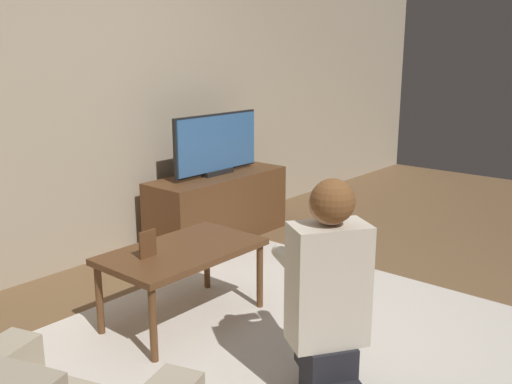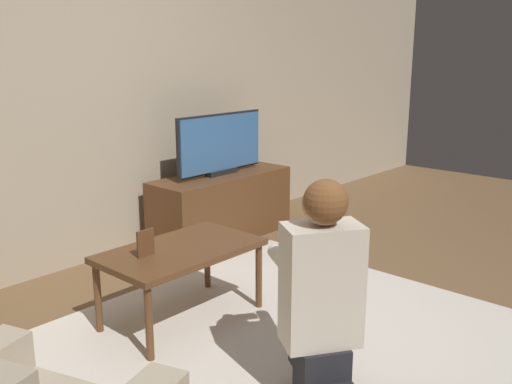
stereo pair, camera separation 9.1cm
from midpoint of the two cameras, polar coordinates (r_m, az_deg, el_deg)
name	(u,v)px [view 1 (the left image)]	position (r m, az deg, el deg)	size (l,w,h in m)	color
ground_plane	(287,349)	(3.14, 2.22, -15.45)	(10.00, 10.00, 0.00)	brown
wall_back	(66,86)	(4.21, -19.03, 9.96)	(10.00, 0.06, 2.60)	tan
rug	(287,348)	(3.14, 2.22, -15.32)	(2.57, 2.37, 0.02)	silver
tv_stand	(218,206)	(4.77, -4.36, -1.45)	(1.26, 0.46, 0.55)	brown
tv	(217,144)	(4.66, -4.51, 4.81)	(0.91, 0.08, 0.50)	black
coffee_table	(183,256)	(3.29, -8.15, -6.37)	(0.91, 0.53, 0.45)	brown
person_kneeling	(329,293)	(2.55, 6.33, -10.03)	(0.66, 0.81, 1.01)	#232328
picture_frame	(148,244)	(3.14, -11.60, -5.12)	(0.11, 0.01, 0.15)	brown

